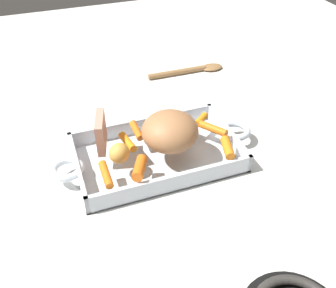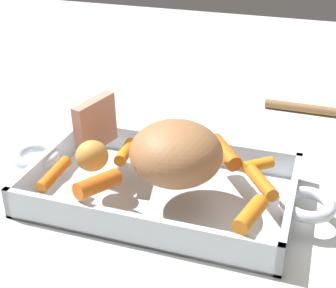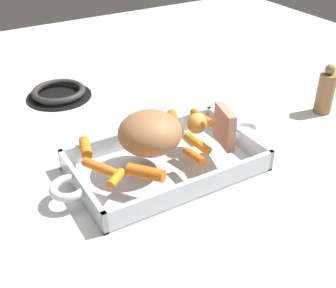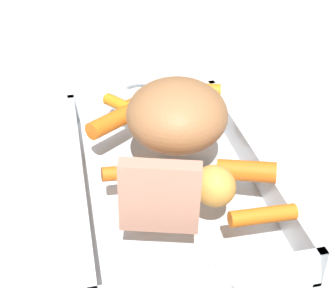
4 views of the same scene
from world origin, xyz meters
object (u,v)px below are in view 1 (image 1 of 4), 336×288
pork_roast (170,131)px  baby_carrot_southwest (227,148)px  baby_carrot_northwest (127,142)px  baby_carrot_southeast (214,130)px  baby_carrot_center_right (140,168)px  baby_carrot_northeast (106,174)px  baby_carrot_long (136,130)px  baby_carrot_center_left (201,120)px  roast_slice_thin (101,132)px  serving_spoon (192,70)px  potato_corner (119,153)px  roasting_dish (157,155)px  baby_carrot_short (179,119)px

pork_roast → baby_carrot_southwest: bearing=151.5°
pork_roast → baby_carrot_northwest: size_ratio=1.88×
baby_carrot_southeast → baby_carrot_southwest: baby_carrot_southwest is taller
baby_carrot_center_right → baby_carrot_northeast: (0.07, -0.01, -0.00)m
baby_carrot_long → baby_carrot_center_left: bearing=176.1°
roast_slice_thin → baby_carrot_northwest: size_ratio=1.16×
baby_carrot_northeast → baby_carrot_southwest: bearing=178.0°
pork_roast → baby_carrot_center_right: size_ratio=1.92×
baby_carrot_long → baby_carrot_northwest: bearing=48.3°
pork_roast → baby_carrot_southeast: bearing=-174.6°
baby_carrot_long → serving_spoon: baby_carrot_long is taller
baby_carrot_southeast → baby_carrot_northeast: (0.26, 0.06, -0.00)m
baby_carrot_southeast → baby_carrot_center_right: baby_carrot_center_right is taller
baby_carrot_southwest → baby_carrot_long: (0.17, -0.13, -0.00)m
pork_roast → baby_carrot_long: (0.06, -0.07, -0.03)m
baby_carrot_center_left → baby_carrot_northeast: bearing=23.2°
baby_carrot_center_right → potato_corner: bearing=-57.2°
pork_roast → baby_carrot_southwest: pork_roast is taller
baby_carrot_center_right → baby_carrot_northwest: (0.00, -0.09, -0.00)m
roasting_dish → potato_corner: 0.11m
baby_carrot_southwest → baby_carrot_northeast: size_ratio=0.86×
baby_carrot_center_left → serving_spoon: (-0.11, -0.31, -0.04)m
serving_spoon → baby_carrot_center_right: bearing=-123.8°
roasting_dish → baby_carrot_southeast: 0.14m
pork_roast → baby_carrot_southeast: pork_roast is taller
baby_carrot_center_right → potato_corner: size_ratio=1.42×
baby_carrot_short → baby_carrot_northeast: size_ratio=1.02×
baby_carrot_long → potato_corner: bearing=53.7°
roast_slice_thin → baby_carrot_northeast: roast_slice_thin is taller
baby_carrot_center_left → baby_carrot_northeast: size_ratio=0.64×
baby_carrot_southwest → potato_corner: potato_corner is taller
baby_carrot_center_right → serving_spoon: size_ratio=0.26×
baby_carrot_southwest → pork_roast: bearing=-28.5°
pork_roast → baby_carrot_southeast: size_ratio=1.73×
pork_roast → baby_carrot_southwest: (-0.11, 0.06, -0.03)m
baby_carrot_center_right → baby_carrot_center_left: bearing=-147.9°
roasting_dish → serving_spoon: roasting_dish is taller
serving_spoon → baby_carrot_northwest: bearing=-130.7°
baby_carrot_northeast → roast_slice_thin: bearing=-98.4°
baby_carrot_center_right → baby_carrot_northwest: size_ratio=0.98×
potato_corner → roasting_dish: bearing=-163.2°
roasting_dish → serving_spoon: 0.42m
roast_slice_thin → baby_carrot_southeast: (-0.25, 0.04, -0.03)m
pork_roast → potato_corner: 0.12m
baby_carrot_northwest → baby_carrot_center_left: baby_carrot_northwest is taller
baby_carrot_northwest → baby_carrot_short: 0.14m
potato_corner → serving_spoon: bearing=-130.3°
baby_carrot_southeast → baby_carrot_center_left: baby_carrot_southeast is taller
roasting_dish → pork_roast: 0.08m
pork_roast → baby_carrot_center_right: 0.11m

